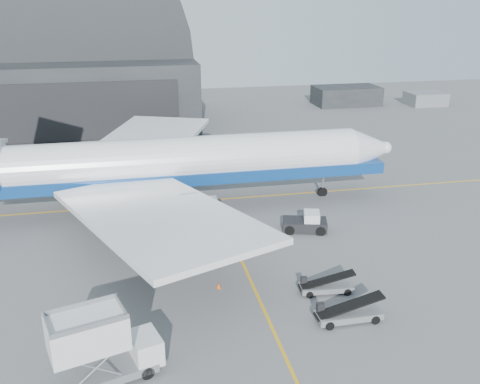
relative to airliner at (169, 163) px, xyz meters
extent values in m
plane|color=#565659|center=(5.20, -18.66, -5.27)|extent=(200.00, 200.00, 0.00)
cube|color=orange|center=(5.20, 1.34, -5.26)|extent=(80.00, 0.25, 0.02)
cube|color=orange|center=(5.20, -20.66, -5.26)|extent=(0.25, 40.00, 0.02)
cube|color=black|center=(-16.80, 46.34, 0.73)|extent=(50.00, 28.00, 12.00)
cube|color=black|center=(-16.80, 32.24, -0.27)|extent=(42.00, 0.40, 9.50)
cube|color=black|center=(43.20, 53.34, -5.27)|extent=(14.00, 8.00, 4.00)
cube|color=slate|center=(60.20, 49.34, -5.27)|extent=(8.00, 6.00, 2.80)
cylinder|color=white|center=(2.19, 0.00, 0.31)|extent=(38.59, 5.14, 5.14)
cone|color=white|center=(23.84, 0.00, 0.31)|extent=(4.72, 5.14, 5.14)
sphere|color=white|center=(25.99, 0.00, 0.31)|extent=(1.50, 1.50, 1.50)
cube|color=black|center=(22.56, 0.00, 0.95)|extent=(2.79, 2.36, 0.75)
cube|color=navy|center=(2.19, 0.00, -1.35)|extent=(45.02, 5.20, 1.29)
cube|color=white|center=(-2.09, -12.86, -0.76)|extent=(19.77, 26.28, 1.56)
cube|color=white|center=(-2.09, 12.86, -0.76)|extent=(19.77, 26.28, 1.56)
cylinder|color=gray|center=(1.12, -8.57, -2.48)|extent=(5.57, 2.89, 2.89)
cylinder|color=gray|center=(1.12, 8.57, -2.48)|extent=(5.57, 2.89, 2.89)
cylinder|color=#A5A5AA|center=(18.27, 0.00, -3.77)|extent=(0.30, 0.30, 3.00)
cylinder|color=black|center=(18.27, 0.00, -4.78)|extent=(1.18, 0.38, 1.18)
cylinder|color=black|center=(0.05, -3.43, -4.68)|extent=(1.39, 0.48, 1.39)
cylinder|color=black|center=(0.05, 3.43, -4.68)|extent=(1.39, 0.48, 1.39)
cube|color=slate|center=(-6.70, -28.54, -4.66)|extent=(7.05, 4.38, 0.55)
cube|color=silver|center=(-3.97, -27.74, -3.79)|extent=(2.39, 2.91, 1.75)
cube|color=black|center=(-3.18, -27.51, -3.51)|extent=(0.67, 2.02, 0.99)
cube|color=silver|center=(-7.33, -28.73, -1.54)|extent=(5.19, 3.93, 2.19)
cylinder|color=black|center=(-3.96, -28.94, -4.83)|extent=(0.93, 0.56, 0.88)
cylinder|color=black|center=(-4.61, -26.73, -4.83)|extent=(0.93, 0.56, 0.88)
cylinder|color=black|center=(-9.45, -28.15, -4.83)|extent=(0.93, 0.56, 0.88)
cube|color=black|center=(12.97, -9.22, -4.65)|extent=(4.99, 3.59, 1.01)
cube|color=silver|center=(13.62, -9.40, -3.75)|extent=(2.06, 2.37, 1.01)
cylinder|color=black|center=(14.18, -10.73, -4.82)|extent=(1.08, 0.65, 1.01)
cylinder|color=black|center=(14.79, -8.57, -4.82)|extent=(1.08, 0.65, 1.01)
cylinder|color=black|center=(11.16, -9.87, -4.82)|extent=(1.08, 0.65, 1.01)
cylinder|color=black|center=(11.77, -7.72, -4.82)|extent=(1.08, 0.65, 1.01)
cube|color=slate|center=(11.01, -25.53, -4.76)|extent=(4.93, 1.71, 0.50)
cube|color=black|center=(11.01, -25.53, -3.98)|extent=(5.25, 1.15, 1.43)
cube|color=black|center=(8.99, -24.93, -4.20)|extent=(0.56, 0.45, 0.67)
cylinder|color=black|center=(12.80, -26.30, -4.93)|extent=(0.67, 0.28, 0.67)
cylinder|color=black|center=(12.79, -24.74, -4.93)|extent=(0.67, 0.28, 0.67)
cylinder|color=black|center=(9.22, -26.33, -4.93)|extent=(0.67, 0.28, 0.67)
cylinder|color=black|center=(9.21, -24.76, -4.93)|extent=(0.67, 0.28, 0.67)
cube|color=slate|center=(10.83, -21.33, -4.82)|extent=(4.42, 1.81, 0.44)
cube|color=black|center=(10.83, -21.33, -4.14)|extent=(4.66, 1.34, 1.25)
cube|color=black|center=(9.11, -20.65, -4.33)|extent=(0.52, 0.43, 0.59)
cylinder|color=black|center=(12.34, -22.13, -4.97)|extent=(0.61, 0.29, 0.59)
cylinder|color=black|center=(12.45, -20.76, -4.97)|extent=(0.61, 0.29, 0.59)
cylinder|color=black|center=(9.21, -21.89, -4.97)|extent=(0.61, 0.29, 0.59)
cylinder|color=black|center=(9.32, -20.52, -4.97)|extent=(0.61, 0.29, 0.59)
cube|color=#E75307|center=(2.32, -18.90, -5.25)|extent=(0.36, 0.36, 0.03)
cone|color=#E75307|center=(2.32, -18.90, -5.01)|extent=(0.36, 0.36, 0.51)
camera|label=1|loc=(-3.89, -57.26, 17.60)|focal=40.00mm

